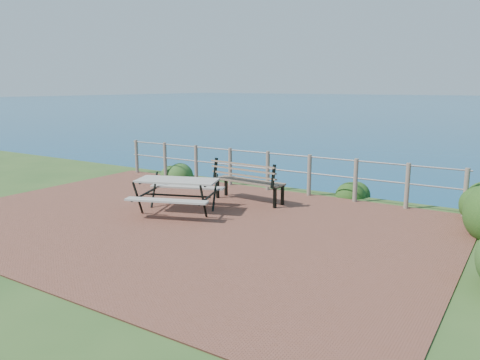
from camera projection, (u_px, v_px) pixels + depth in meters
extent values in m
cube|color=brown|center=(185.00, 222.00, 9.24)|extent=(10.00, 7.00, 0.12)
cylinder|color=#6B5B4C|center=(137.00, 156.00, 14.33)|extent=(0.10, 0.10, 1.00)
cylinder|color=#6B5B4C|center=(165.00, 159.00, 13.73)|extent=(0.10, 0.10, 1.00)
cylinder|color=#6B5B4C|center=(196.00, 163.00, 13.12)|extent=(0.10, 0.10, 1.00)
cylinder|color=#6B5B4C|center=(230.00, 167.00, 12.52)|extent=(0.10, 0.10, 1.00)
cylinder|color=#6B5B4C|center=(268.00, 171.00, 11.91)|extent=(0.10, 0.10, 1.00)
cylinder|color=#6B5B4C|center=(309.00, 175.00, 11.31)|extent=(0.10, 0.10, 1.00)
cylinder|color=#6B5B4C|center=(356.00, 180.00, 10.70)|extent=(0.10, 0.10, 1.00)
cylinder|color=#6B5B4C|center=(407.00, 186.00, 10.10)|extent=(0.10, 0.10, 1.00)
cylinder|color=#6B5B4C|center=(466.00, 192.00, 9.49)|extent=(0.10, 0.10, 1.00)
cylinder|color=slate|center=(268.00, 153.00, 11.82)|extent=(9.40, 0.04, 0.04)
cylinder|color=slate|center=(268.00, 169.00, 11.90)|extent=(9.40, 0.04, 0.04)
cube|color=#9B968B|center=(177.00, 180.00, 9.75)|extent=(1.81, 1.23, 0.04)
cube|color=#9B968B|center=(177.00, 193.00, 9.80)|extent=(1.65, 0.81, 0.04)
cube|color=#9B968B|center=(177.00, 193.00, 9.80)|extent=(1.65, 0.81, 0.04)
cylinder|color=black|center=(178.00, 195.00, 9.81)|extent=(1.36, 0.54, 0.04)
cube|color=brown|center=(249.00, 181.00, 10.72)|extent=(1.75, 0.54, 0.04)
cube|color=brown|center=(249.00, 168.00, 10.66)|extent=(1.73, 0.24, 0.39)
cube|color=black|center=(249.00, 191.00, 10.77)|extent=(0.06, 0.07, 0.48)
cube|color=black|center=(249.00, 191.00, 10.77)|extent=(0.06, 0.07, 0.48)
cube|color=black|center=(249.00, 191.00, 10.77)|extent=(0.06, 0.07, 0.48)
cube|color=black|center=(249.00, 191.00, 10.77)|extent=(0.06, 0.07, 0.48)
ellipsoid|color=#194114|center=(477.00, 218.00, 9.52)|extent=(1.07, 1.07, 1.53)
ellipsoid|color=#254E1D|center=(177.00, 175.00, 14.12)|extent=(0.80, 0.80, 0.55)
ellipsoid|color=#194114|center=(355.00, 194.00, 11.60)|extent=(0.86, 0.86, 0.64)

